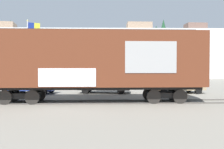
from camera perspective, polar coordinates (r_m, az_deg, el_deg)
ground_plane at (r=14.94m, az=-9.39°, el=-7.16°), size 260.00×260.00×0.00m
track at (r=14.88m, az=4.03°, el=-7.03°), size 60.02×2.88×0.08m
freight_car at (r=14.66m, az=-4.66°, el=3.56°), size 14.29×3.03×4.85m
flagpole at (r=26.34m, az=-20.46°, el=6.91°), size 1.29×0.69×7.66m
hillside at (r=72.48m, az=-2.88°, el=4.32°), size 117.90×43.13×16.65m
parked_car_blue at (r=21.21m, az=-20.02°, el=-2.28°), size 4.33×2.32×1.78m
parked_car_black at (r=20.49m, az=-2.08°, el=-2.36°), size 4.88×2.38×1.75m
parked_car_tan at (r=21.08m, az=16.33°, el=-2.59°), size 4.99×2.50×1.51m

